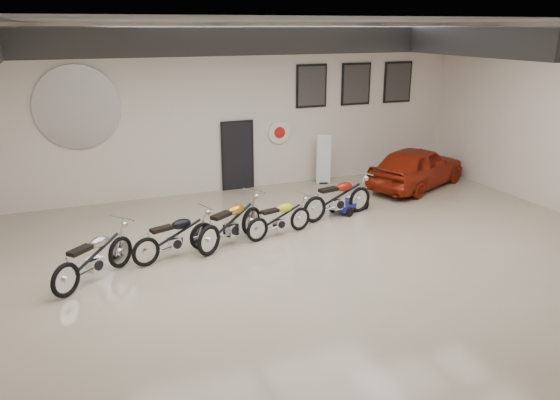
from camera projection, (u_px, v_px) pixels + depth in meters
name	position (u px, v px, depth m)	size (l,w,h in m)	color
floor	(301.00, 264.00, 11.80)	(16.00, 12.00, 0.01)	tan
ceiling	(304.00, 21.00, 10.27)	(16.00, 12.00, 0.01)	slate
back_wall	(220.00, 110.00, 16.33)	(16.00, 0.02, 5.00)	beige
ceiling_beams	(304.00, 35.00, 10.34)	(15.80, 11.80, 0.32)	#55575C
door	(237.00, 156.00, 16.91)	(0.92, 0.08, 2.10)	black
logo_plaque	(77.00, 108.00, 14.76)	(2.30, 0.06, 1.16)	silver
poster_left	(311.00, 86.00, 17.18)	(1.05, 0.08, 1.35)	black
poster_mid	(356.00, 84.00, 17.75)	(1.05, 0.08, 1.35)	black
poster_right	(398.00, 82.00, 18.33)	(1.05, 0.08, 1.35)	black
oil_sign	(279.00, 132.00, 17.21)	(0.72, 0.10, 0.72)	white
banner_stand	(324.00, 158.00, 17.56)	(0.46, 0.18, 1.69)	white
motorcycle_silver	(93.00, 256.00, 10.86)	(2.12, 0.66, 1.10)	silver
motorcycle_black	(175.00, 235.00, 11.98)	(2.01, 0.62, 1.05)	silver
motorcycle_gold	(231.00, 222.00, 12.68)	(2.20, 0.68, 1.14)	silver
motorcycle_yellow	(279.00, 217.00, 13.25)	(1.85, 0.57, 0.96)	silver
motorcycle_red	(338.00, 197.00, 14.53)	(2.20, 0.68, 1.14)	silver
go_kart	(352.00, 201.00, 15.22)	(1.44, 0.65, 0.52)	navy
vintage_car	(417.00, 167.00, 17.20)	(3.90, 1.57, 1.33)	maroon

